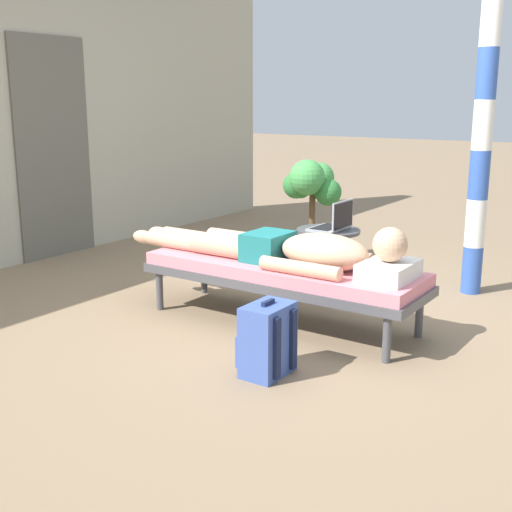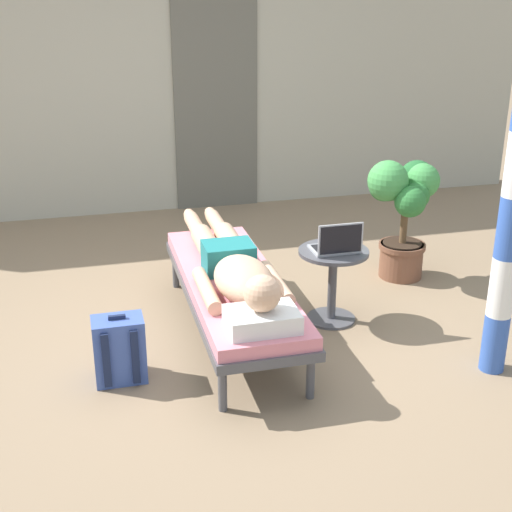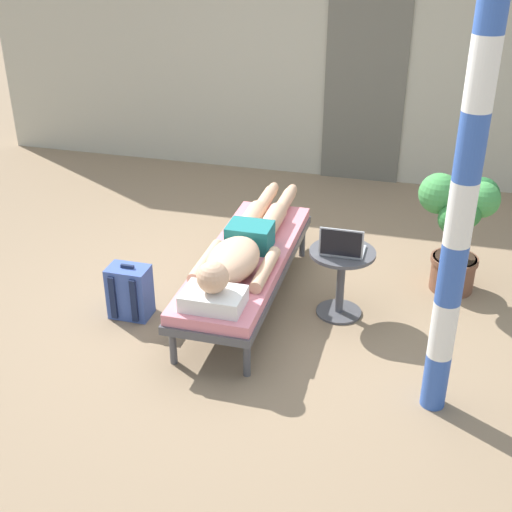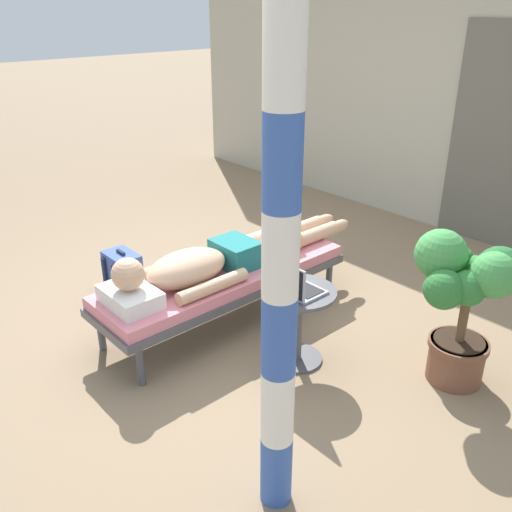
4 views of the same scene
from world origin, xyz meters
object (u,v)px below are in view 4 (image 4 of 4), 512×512
(porch_post, at_px, (281,255))
(backpack, at_px, (124,277))
(laptop, at_px, (294,285))
(potted_plant, at_px, (465,293))
(side_table, at_px, (298,313))
(person_reclining, at_px, (215,260))
(lounge_chair, at_px, (224,279))

(porch_post, bearing_deg, backpack, 168.46)
(laptop, xyz_separation_m, potted_plant, (0.79, 0.64, 0.03))
(potted_plant, relative_size, porch_post, 0.38)
(side_table, xyz_separation_m, laptop, (0.00, -0.05, 0.23))
(side_table, relative_size, potted_plant, 0.54)
(person_reclining, relative_size, potted_plant, 2.23)
(lounge_chair, xyz_separation_m, side_table, (0.71, 0.04, 0.01))
(person_reclining, bearing_deg, side_table, 9.23)
(side_table, height_order, laptop, laptop)
(lounge_chair, bearing_deg, potted_plant, 22.66)
(backpack, xyz_separation_m, potted_plant, (2.28, 1.02, 0.41))
(lounge_chair, distance_m, potted_plant, 1.65)
(person_reclining, height_order, side_table, person_reclining)
(porch_post, bearing_deg, lounge_chair, 149.54)
(backpack, bearing_deg, lounge_chair, 26.88)
(person_reclining, height_order, laptop, laptop)
(person_reclining, height_order, porch_post, porch_post)
(person_reclining, distance_m, laptop, 0.72)
(lounge_chair, height_order, backpack, backpack)
(backpack, xyz_separation_m, porch_post, (2.21, -0.45, 1.09))
(laptop, distance_m, backpack, 1.59)
(lounge_chair, height_order, laptop, laptop)
(lounge_chair, xyz_separation_m, potted_plant, (1.50, 0.63, 0.26))
(backpack, bearing_deg, laptop, 14.29)
(person_reclining, height_order, potted_plant, potted_plant)
(laptop, bearing_deg, backpack, -165.71)
(person_reclining, xyz_separation_m, porch_post, (1.44, -0.77, 0.77))
(backpack, bearing_deg, person_reclining, 22.07)
(laptop, bearing_deg, lounge_chair, 178.87)
(side_table, xyz_separation_m, potted_plant, (0.79, 0.59, 0.25))
(person_reclining, relative_size, laptop, 7.00)
(backpack, relative_size, potted_plant, 0.44)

